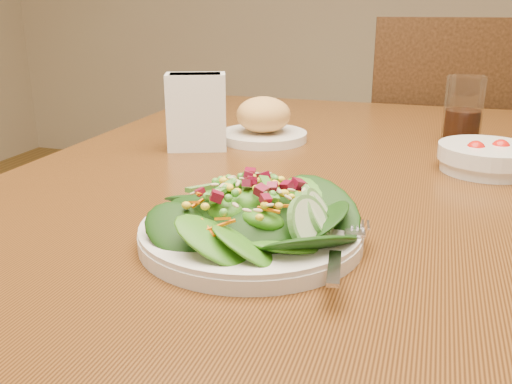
% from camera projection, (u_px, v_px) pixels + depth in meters
% --- Properties ---
extents(dining_table, '(0.90, 1.40, 0.75)m').
position_uv_depth(dining_table, '(295.00, 233.00, 0.94)').
color(dining_table, brown).
rests_on(dining_table, ground_plane).
extents(chair_far, '(0.51, 0.51, 0.97)m').
position_uv_depth(chair_far, '(436.00, 172.00, 1.74)').
color(chair_far, '#4B2C16').
rests_on(chair_far, ground_plane).
extents(salad_plate, '(0.26, 0.25, 0.07)m').
position_uv_depth(salad_plate, '(258.00, 221.00, 0.64)').
color(salad_plate, silver).
rests_on(salad_plate, dining_table).
extents(bread_plate, '(0.17, 0.17, 0.09)m').
position_uv_depth(bread_plate, '(263.00, 123.00, 1.11)').
color(bread_plate, silver).
rests_on(bread_plate, dining_table).
extents(tomato_bowl, '(0.15, 0.15, 0.05)m').
position_uv_depth(tomato_bowl, '(487.00, 158.00, 0.91)').
color(tomato_bowl, silver).
rests_on(tomato_bowl, dining_table).
extents(drinking_glass, '(0.07, 0.07, 0.13)m').
position_uv_depth(drinking_glass, '(463.00, 115.00, 1.09)').
color(drinking_glass, silver).
rests_on(drinking_glass, dining_table).
extents(napkin_holder, '(0.12, 0.09, 0.14)m').
position_uv_depth(napkin_holder, '(196.00, 110.00, 1.04)').
color(napkin_holder, white).
rests_on(napkin_holder, dining_table).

